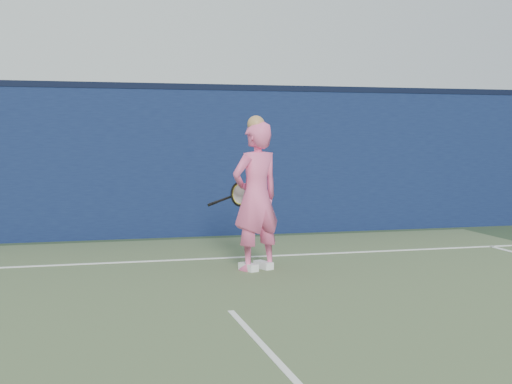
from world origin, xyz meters
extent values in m
plane|color=#283E26|center=(0.00, 0.00, 0.00)|extent=(80.00, 80.00, 0.00)
cube|color=#0D173B|center=(0.00, 6.50, 1.25)|extent=(24.00, 0.40, 2.50)
cube|color=black|center=(0.00, 6.50, 2.55)|extent=(24.00, 0.42, 0.10)
imported|color=pink|center=(0.79, 3.06, 0.95)|extent=(0.81, 0.68, 1.89)
sphere|color=tan|center=(0.79, 3.06, 1.86)|extent=(0.22, 0.22, 0.22)
cube|color=white|center=(0.90, 3.10, 0.05)|extent=(0.22, 0.30, 0.10)
cube|color=white|center=(0.68, 3.01, 0.05)|extent=(0.22, 0.30, 0.10)
torus|color=black|center=(0.67, 3.46, 0.95)|extent=(0.31, 0.22, 0.33)
torus|color=#DFEC16|center=(0.67, 3.46, 0.95)|extent=(0.25, 0.18, 0.27)
cylinder|color=beige|center=(0.67, 3.46, 0.95)|extent=(0.25, 0.17, 0.27)
cylinder|color=black|center=(0.43, 3.41, 0.88)|extent=(0.29, 0.14, 0.11)
cylinder|color=black|center=(0.29, 3.38, 0.84)|extent=(0.14, 0.09, 0.07)
cube|color=white|center=(0.00, 4.00, 0.01)|extent=(11.00, 0.08, 0.01)
camera|label=1|loc=(-1.48, -5.66, 1.69)|focal=50.00mm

